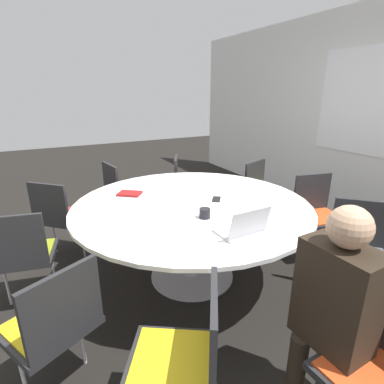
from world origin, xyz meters
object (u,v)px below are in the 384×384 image
chair_7 (22,251)px  chair_6 (60,213)px  chair_4 (186,183)px  laptop (243,228)px  chair_5 (122,190)px  spiral_notebook (130,194)px  chair_1 (360,246)px  chair_8 (54,320)px  chair_9 (185,354)px  person_0 (334,303)px  cell_phone (216,199)px  coffee_cup (205,213)px  chair_2 (318,209)px  chair_3 (263,190)px

chair_7 → chair_6: bearing=76.8°
chair_4 → laptop: 2.06m
laptop → chair_5: bearing=-83.3°
chair_7 → spiral_notebook: (-0.24, 0.94, 0.25)m
chair_1 → chair_8: (-0.25, -2.21, 0.00)m
chair_9 → person_0: bearing=-76.6°
chair_1 → chair_5: (-2.28, -1.29, 0.00)m
chair_4 → chair_9: bearing=0.4°
chair_4 → cell_phone: bearing=12.6°
coffee_cup → chair_1: bearing=61.1°
chair_7 → chair_9: same height
laptop → coffee_cup: laptop is taller
chair_6 → chair_7: size_ratio=1.00×
chair_2 → cell_phone: bearing=2.4°
chair_1 → person_0: (0.50, -0.99, 0.19)m
cell_phone → chair_6: bearing=-126.9°
chair_2 → laptop: (0.48, -1.34, 0.29)m
chair_1 → chair_4: bearing=-33.0°
chair_8 → cell_phone: (-0.65, 1.43, 0.24)m
chair_3 → laptop: (1.24, -1.25, 0.29)m
chair_4 → chair_5: same height
person_0 → cell_phone: person_0 is taller
chair_6 → person_0: 2.58m
chair_1 → laptop: (-0.22, -0.99, 0.29)m
chair_1 → coffee_cup: 1.26m
chair_3 → person_0: bearing=37.8°
person_0 → spiral_notebook: 1.96m
chair_3 → person_0: size_ratio=0.71×
chair_5 → laptop: bearing=-0.7°
chair_3 → chair_7: bearing=-13.3°
chair_5 → cell_phone: size_ratio=5.56×
chair_1 → chair_2: 0.78m
chair_4 → chair_8: same height
chair_1 → coffee_cup: chair_1 is taller
chair_5 → coffee_cup: chair_5 is taller
chair_6 → chair_7: same height
chair_8 → spiral_notebook: 1.41m
chair_8 → chair_9: 0.74m
chair_5 → chair_6: size_ratio=1.00×
chair_4 → spiral_notebook: (0.79, -0.99, 0.25)m
chair_1 → chair_9: bearing=54.6°
chair_3 → laptop: 1.79m
chair_1 → chair_9: 1.70m
laptop → cell_phone: (-0.68, 0.21, -0.05)m
chair_6 → coffee_cup: size_ratio=10.04×
chair_2 → chair_5: size_ratio=1.00×
chair_6 → laptop: laptop is taller
chair_1 → coffee_cup: bearing=16.6°
chair_4 → chair_6: 1.63m
chair_1 → chair_3: same height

